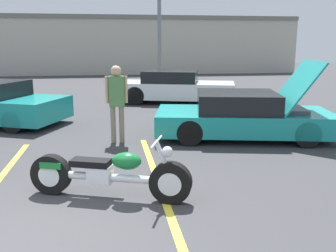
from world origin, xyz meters
TOP-DOWN VIEW (x-y plane):
  - ground_plane at (0.00, 0.00)m, footprint 80.00×80.00m
  - parking_stripe_middle at (1.89, 1.94)m, footprint 0.12×5.38m
  - far_building at (0.00, 26.38)m, footprint 32.00×4.20m
  - light_pole at (3.63, 14.00)m, footprint 1.21×0.28m
  - motorcycle at (1.05, 1.21)m, footprint 2.46×1.09m
  - show_car_hood_open at (4.42, 4.54)m, footprint 4.63×2.79m
  - parked_car_right_row at (3.65, 10.42)m, footprint 4.96×3.03m
  - spectator_near_motorcycle at (1.27, 4.54)m, footprint 0.52×0.24m

SIDE VIEW (x-z plane):
  - ground_plane at x=0.00m, z-range 0.00..0.00m
  - parking_stripe_middle at x=1.89m, z-range 0.00..0.01m
  - motorcycle at x=1.05m, z-range -0.09..0.86m
  - show_car_hood_open at x=4.42m, z-range -0.41..1.52m
  - parked_car_right_row at x=3.65m, z-range -0.02..1.25m
  - spectator_near_motorcycle at x=1.27m, z-range 0.19..2.02m
  - far_building at x=0.00m, z-range 0.14..4.54m
  - light_pole at x=3.63m, z-range 0.38..8.16m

